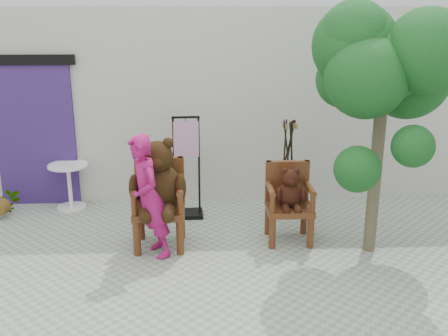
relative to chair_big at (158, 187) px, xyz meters
name	(u,v)px	position (x,y,z in m)	size (l,w,h in m)	color
ground_plane	(243,279)	(1.01, -0.92, -0.81)	(60.00, 60.00, 0.00)	#9AA291
back_wall	(229,102)	(1.01, 2.18, 0.69)	(9.00, 1.00, 3.00)	beige
doorway	(35,132)	(-1.99, 1.66, 0.35)	(1.40, 0.11, 2.33)	#392062
chair_big	(158,187)	(0.00, 0.00, 0.00)	(0.71, 0.76, 1.46)	#44210E
chair_small	(289,196)	(1.70, 0.13, -0.20)	(0.60, 0.55, 1.04)	#44210E
person	(149,197)	(-0.09, -0.28, -0.03)	(0.57, 0.38, 1.57)	#A2145C
cafe_table	(69,181)	(-1.48, 1.41, -0.37)	(0.60, 0.60, 0.70)	white
display_stand	(187,179)	(0.34, 1.01, -0.23)	(0.46, 0.36, 1.51)	black
stool_bucket	(287,174)	(1.81, 0.97, -0.17)	(0.32, 0.32, 1.45)	white
tree	(382,67)	(2.68, -0.17, 1.51)	(1.77, 1.67, 3.09)	#453B29
potted_plant	(4,203)	(-2.39, 1.12, -0.60)	(0.39, 0.34, 0.43)	#0F3717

